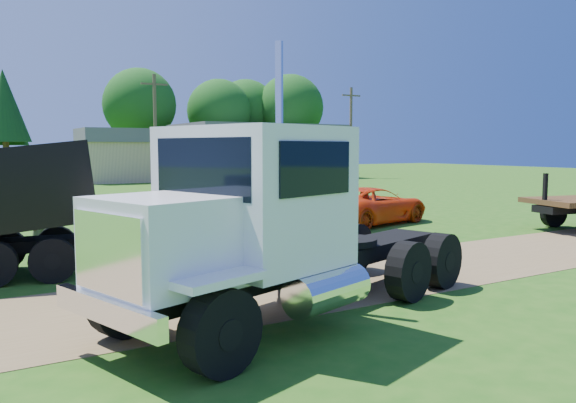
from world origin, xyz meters
TOP-DOWN VIEW (x-y plane):
  - ground at (0.00, 0.00)m, footprint 140.00×140.00m
  - dirt_track at (0.00, 0.00)m, footprint 120.00×4.20m
  - white_semi_tractor at (-3.80, -2.03)m, footprint 8.59×5.00m
  - orange_pickup at (6.13, 7.17)m, footprint 5.76×3.64m
  - spectator_b at (-6.28, 7.90)m, footprint 0.99×0.91m
  - brick_building at (18.00, 40.00)m, footprint 15.40×10.40m
  - tan_shed at (4.00, 40.00)m, footprint 6.20×5.40m
  - utility_poles at (6.00, 35.00)m, footprint 42.20×0.28m
  - tree_row at (9.82, 49.42)m, footprint 57.37×14.41m

SIDE VIEW (x-z plane):
  - ground at x=0.00m, z-range 0.00..0.00m
  - dirt_track at x=0.00m, z-range 0.00..0.01m
  - orange_pickup at x=6.13m, z-range 0.00..1.48m
  - spectator_b at x=-6.28m, z-range 0.00..1.64m
  - white_semi_tractor at x=-3.80m, z-range -0.81..4.28m
  - tan_shed at x=4.00m, z-range 0.07..4.77m
  - brick_building at x=18.00m, z-range 0.01..5.31m
  - utility_poles at x=6.00m, z-range 0.21..9.21m
  - tree_row at x=9.82m, z-range 1.27..12.99m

